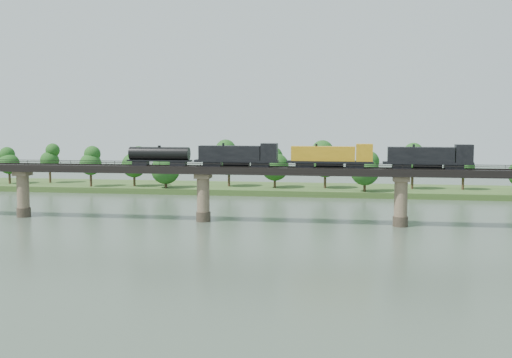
# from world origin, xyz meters

# --- Properties ---
(ground) EXTENTS (400.00, 400.00, 0.00)m
(ground) POSITION_xyz_m (0.00, 0.00, 0.00)
(ground) COLOR #364437
(ground) RESTS_ON ground
(far_bank) EXTENTS (300.00, 24.00, 1.60)m
(far_bank) POSITION_xyz_m (0.00, 85.00, 0.80)
(far_bank) COLOR #304D1E
(far_bank) RESTS_ON ground
(bridge) EXTENTS (236.00, 30.00, 11.50)m
(bridge) POSITION_xyz_m (0.00, 30.00, 5.46)
(bridge) COLOR #473A2D
(bridge) RESTS_ON ground
(bridge_superstructure) EXTENTS (220.00, 4.90, 0.75)m
(bridge_superstructure) POSITION_xyz_m (0.00, 30.00, 11.79)
(bridge_superstructure) COLOR black
(bridge_superstructure) RESTS_ON bridge
(far_treeline) EXTENTS (289.06, 17.54, 13.60)m
(far_treeline) POSITION_xyz_m (-8.21, 80.52, 8.83)
(far_treeline) COLOR #382619
(far_treeline) RESTS_ON far_bank
(freight_train) EXTENTS (69.59, 2.71, 4.79)m
(freight_train) POSITION_xyz_m (19.81, 30.00, 13.79)
(freight_train) COLOR black
(freight_train) RESTS_ON bridge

